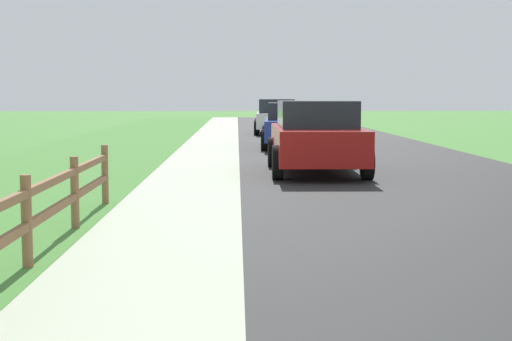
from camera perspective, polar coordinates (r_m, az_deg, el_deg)
ground_plane at (r=25.54m, az=-1.32°, el=1.76°), size 120.00×120.00×0.00m
road_asphalt at (r=27.76m, az=5.92°, el=2.05°), size 7.00×66.00×0.01m
curb_concrete at (r=27.69m, az=-7.55°, el=2.03°), size 6.00×66.00×0.01m
grass_verge at (r=27.89m, az=-10.62°, el=2.01°), size 5.00×66.00×0.00m
parked_suv_red at (r=17.17m, az=4.58°, el=2.61°), size 2.14×4.71×1.64m
parked_car_blue at (r=25.46m, az=2.72°, el=3.43°), size 2.20×4.98×1.52m
parked_car_white at (r=34.62m, az=1.57°, el=4.13°), size 2.16×4.46×1.59m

